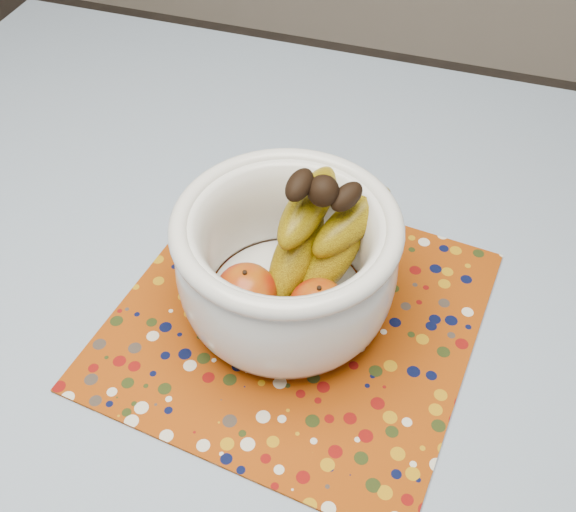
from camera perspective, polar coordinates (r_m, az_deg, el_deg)
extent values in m
cube|color=brown|center=(0.80, -6.60, -8.69)|extent=(1.20, 1.20, 0.04)
cylinder|color=brown|center=(1.58, -15.85, 4.11)|extent=(0.06, 0.06, 0.71)
cube|color=#657DA9|center=(0.78, -6.76, -7.66)|extent=(1.32, 1.32, 0.01)
cube|color=#893407|center=(0.79, 0.68, -5.27)|extent=(0.44, 0.44, 0.00)
cylinder|color=white|center=(0.79, -0.11, -4.18)|extent=(0.12, 0.12, 0.01)
cylinder|color=white|center=(0.78, -0.11, -3.61)|extent=(0.18, 0.18, 0.01)
torus|color=white|center=(0.69, -0.13, 2.61)|extent=(0.24, 0.24, 0.02)
ellipsoid|color=maroon|center=(0.74, -3.57, -3.04)|extent=(0.07, 0.07, 0.06)
ellipsoid|color=maroon|center=(0.73, 2.57, -4.26)|extent=(0.06, 0.06, 0.06)
sphere|color=black|center=(0.70, 3.00, 5.53)|extent=(0.03, 0.03, 0.03)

